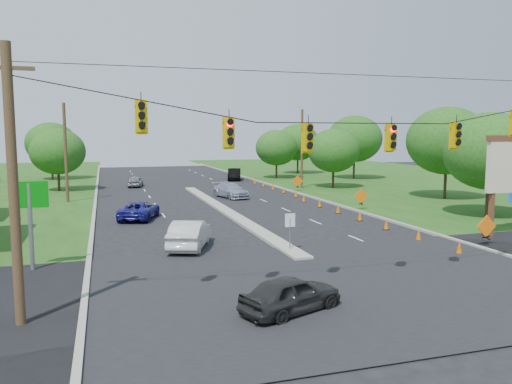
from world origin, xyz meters
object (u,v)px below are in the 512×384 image
object	(u,v)px
white_sedan	(190,234)
blue_pickup	(139,210)
pylon_sign	(510,170)
black_sedan	(291,294)

from	to	relation	value
white_sedan	blue_pickup	bearing A→B (deg)	-59.56
pylon_sign	white_sedan	xyz separation A→B (m)	(-19.23, 2.24, -3.22)
black_sedan	white_sedan	distance (m)	11.00
pylon_sign	blue_pickup	xyz separation A→B (m)	(-21.19, 12.71, -3.33)
blue_pickup	black_sedan	bearing A→B (deg)	118.38
pylon_sign	blue_pickup	bearing A→B (deg)	149.04
pylon_sign	white_sedan	bearing A→B (deg)	173.37
pylon_sign	blue_pickup	distance (m)	24.93
white_sedan	blue_pickup	distance (m)	10.66
white_sedan	blue_pickup	world-z (taller)	white_sedan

